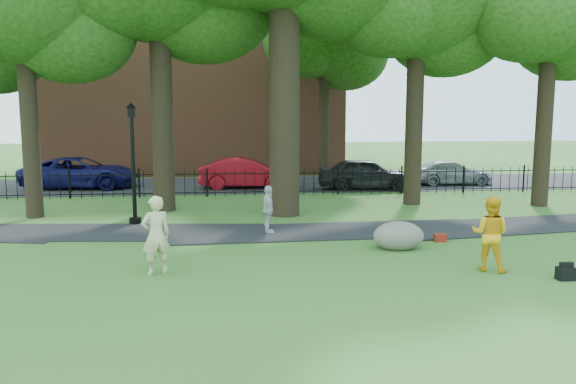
{
  "coord_description": "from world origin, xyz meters",
  "views": [
    {
      "loc": [
        -2.03,
        -13.28,
        3.71
      ],
      "look_at": [
        -0.4,
        2.0,
        1.56
      ],
      "focal_mm": 35.0,
      "sensor_mm": 36.0,
      "label": 1
    }
  ],
  "objects": [
    {
      "name": "silver_car",
      "position": [
        9.58,
        14.97,
        0.62
      ],
      "size": [
        4.29,
        1.77,
        1.24
      ],
      "primitive_type": "imported",
      "rotation": [
        0.0,
        0.0,
        1.57
      ],
      "color": "gray",
      "rests_on": "ground"
    },
    {
      "name": "brick_building",
      "position": [
        -4.0,
        24.0,
        6.0
      ],
      "size": [
        18.0,
        8.0,
        12.0
      ],
      "primitive_type": "cube",
      "color": "brown",
      "rests_on": "ground"
    },
    {
      "name": "lamppost",
      "position": [
        -5.2,
        5.8,
        1.99
      ],
      "size": [
        0.4,
        0.4,
        4.06
      ],
      "rotation": [
        0.0,
        0.0,
        0.2
      ],
      "color": "black",
      "rests_on": "ground"
    },
    {
      "name": "pedestrian",
      "position": [
        -0.82,
        3.84,
        0.75
      ],
      "size": [
        0.43,
        0.91,
        1.51
      ],
      "primitive_type": "imported",
      "rotation": [
        0.0,
        0.0,
        1.65
      ],
      "color": "#B8B8BD",
      "rests_on": "ground"
    },
    {
      "name": "footpath",
      "position": [
        1.0,
        3.9,
        0.0
      ],
      "size": [
        36.07,
        3.85,
        0.03
      ],
      "primitive_type": "cube",
      "rotation": [
        0.0,
        0.0,
        0.03
      ],
      "color": "black",
      "rests_on": "ground"
    },
    {
      "name": "iron_fence",
      "position": [
        0.0,
        12.0,
        0.6
      ],
      "size": [
        44.0,
        0.04,
        1.2
      ],
      "color": "black",
      "rests_on": "ground"
    },
    {
      "name": "backpack",
      "position": [
        5.47,
        -1.8,
        0.15
      ],
      "size": [
        0.4,
        0.26,
        0.29
      ],
      "primitive_type": "cube",
      "rotation": [
        0.0,
        0.0,
        -0.03
      ],
      "color": "black",
      "rests_on": "ground"
    },
    {
      "name": "navy_van",
      "position": [
        -9.4,
        15.5,
        0.78
      ],
      "size": [
        5.73,
        2.88,
        1.56
      ],
      "primitive_type": "imported",
      "rotation": [
        0.0,
        0.0,
        1.52
      ],
      "color": "#0D0E44",
      "rests_on": "ground"
    },
    {
      "name": "red_bag",
      "position": [
        4.08,
        2.17,
        0.12
      ],
      "size": [
        0.35,
        0.24,
        0.23
      ],
      "primitive_type": "cube",
      "rotation": [
        0.0,
        0.0,
        -0.07
      ],
      "color": "maroon",
      "rests_on": "ground"
    },
    {
      "name": "street",
      "position": [
        0.0,
        16.0,
        0.0
      ],
      "size": [
        80.0,
        7.0,
        0.02
      ],
      "primitive_type": "cube",
      "color": "black",
      "rests_on": "ground"
    },
    {
      "name": "red_sedan",
      "position": [
        -1.16,
        14.65,
        0.77
      ],
      "size": [
        4.71,
        1.83,
        1.53
      ],
      "primitive_type": "imported",
      "rotation": [
        0.0,
        0.0,
        1.53
      ],
      "color": "maroon",
      "rests_on": "ground"
    },
    {
      "name": "woman",
      "position": [
        -3.73,
        -0.33,
        0.92
      ],
      "size": [
        0.79,
        0.67,
        1.84
      ],
      "primitive_type": "imported",
      "rotation": [
        0.0,
        0.0,
        3.55
      ],
      "color": "#C8BC89",
      "rests_on": "ground"
    },
    {
      "name": "grey_car",
      "position": [
        4.66,
        13.56,
        0.78
      ],
      "size": [
        4.77,
        2.31,
        1.57
      ],
      "primitive_type": "imported",
      "rotation": [
        0.0,
        0.0,
        1.47
      ],
      "color": "black",
      "rests_on": "ground"
    },
    {
      "name": "boulder",
      "position": [
        2.62,
        1.5,
        0.41
      ],
      "size": [
        1.44,
        1.11,
        0.82
      ],
      "primitive_type": "ellipsoid",
      "rotation": [
        0.0,
        0.0,
        -0.04
      ],
      "color": "#5E584E",
      "rests_on": "ground"
    },
    {
      "name": "ground",
      "position": [
        0.0,
        0.0,
        0.0
      ],
      "size": [
        120.0,
        120.0,
        0.0
      ],
      "primitive_type": "plane",
      "color": "#2F6021",
      "rests_on": "ground"
    },
    {
      "name": "man",
      "position": [
        4.1,
        -0.87,
        0.89
      ],
      "size": [
        1.1,
        1.05,
        1.78
      ],
      "primitive_type": "imported",
      "rotation": [
        0.0,
        0.0,
        2.53
      ],
      "color": "#F1A214",
      "rests_on": "ground"
    }
  ]
}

